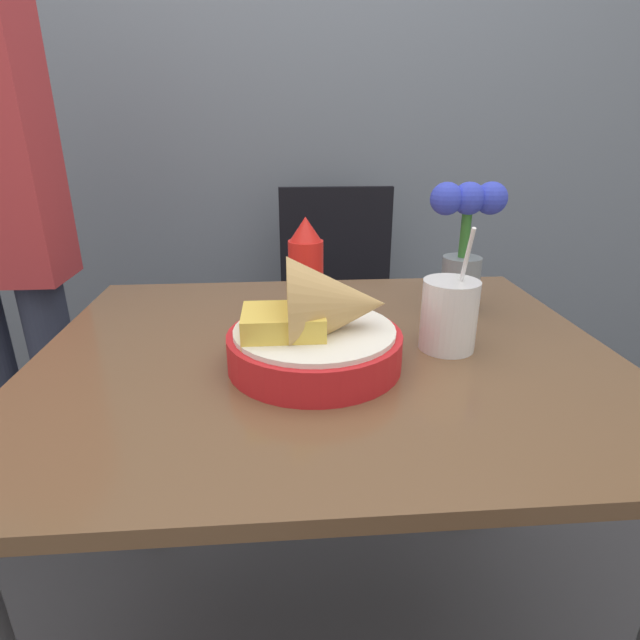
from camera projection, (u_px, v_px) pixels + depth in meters
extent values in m
cube|color=slate|center=(297.00, 73.00, 1.83)|extent=(7.00, 0.06, 2.60)
cube|color=brown|center=(326.00, 354.00, 0.88)|extent=(0.99, 0.82, 0.02)
cylinder|color=#4C4C51|center=(149.00, 433.00, 1.31)|extent=(0.05, 0.05, 0.73)
cylinder|color=#4C4C51|center=(472.00, 419.00, 1.37)|extent=(0.05, 0.05, 0.73)
cylinder|color=black|center=(291.00, 421.00, 1.62)|extent=(0.03, 0.03, 0.45)
cylinder|color=black|center=(400.00, 416.00, 1.65)|extent=(0.03, 0.03, 0.45)
cylinder|color=black|center=(289.00, 370.00, 1.96)|extent=(0.03, 0.03, 0.45)
cylinder|color=black|center=(379.00, 367.00, 1.98)|extent=(0.03, 0.03, 0.45)
cube|color=black|center=(340.00, 332.00, 1.72)|extent=(0.40, 0.40, 0.02)
cube|color=black|center=(336.00, 251.00, 1.80)|extent=(0.40, 0.03, 0.46)
cylinder|color=red|center=(315.00, 349.00, 0.80)|extent=(0.28, 0.28, 0.06)
cylinder|color=white|center=(315.00, 330.00, 0.79)|extent=(0.26, 0.26, 0.01)
cone|color=tan|center=(337.00, 305.00, 0.78)|extent=(0.15, 0.15, 0.15)
cube|color=#E5C14C|center=(283.00, 324.00, 0.77)|extent=(0.13, 0.10, 0.04)
cylinder|color=red|center=(306.00, 280.00, 0.99)|extent=(0.07, 0.07, 0.16)
cone|color=red|center=(306.00, 229.00, 0.95)|extent=(0.06, 0.06, 0.05)
cylinder|color=silver|center=(449.00, 315.00, 0.85)|extent=(0.10, 0.10, 0.12)
cylinder|color=black|center=(448.00, 321.00, 0.86)|extent=(0.09, 0.09, 0.10)
cylinder|color=white|center=(460.00, 284.00, 0.83)|extent=(0.01, 0.07, 0.20)
cylinder|color=gray|center=(460.00, 284.00, 1.03)|extent=(0.08, 0.08, 0.12)
cylinder|color=#33722D|center=(465.00, 232.00, 0.99)|extent=(0.02, 0.02, 0.10)
sphere|color=blue|center=(469.00, 198.00, 0.97)|extent=(0.06, 0.06, 0.06)
sphere|color=blue|center=(447.00, 199.00, 0.96)|extent=(0.06, 0.06, 0.06)
sphere|color=blue|center=(491.00, 198.00, 0.97)|extent=(0.06, 0.06, 0.06)
cylinder|color=#2D3347|center=(5.00, 414.00, 1.37)|extent=(0.11, 0.11, 0.76)
cylinder|color=#2D3347|center=(65.00, 411.00, 1.38)|extent=(0.11, 0.11, 0.76)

